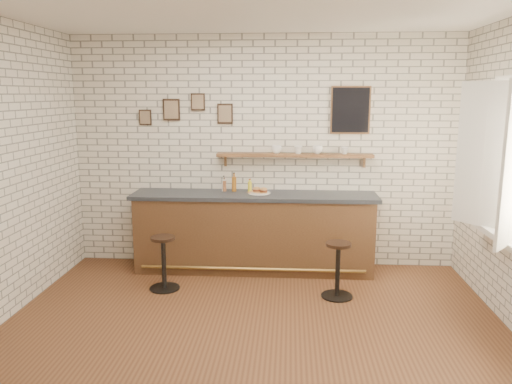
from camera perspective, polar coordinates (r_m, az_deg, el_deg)
ground at (r=5.02m, az=-0.41°, el=-15.49°), size 5.00×5.00×0.00m
bar_counter at (r=6.43m, az=-0.23°, el=-4.59°), size 3.10×0.65×1.01m
sandwich_plate at (r=6.32m, az=0.39°, el=-0.12°), size 0.28×0.28×0.01m
ciabatta_sandwich at (r=6.32m, az=0.47°, el=0.23°), size 0.22×0.16×0.07m
potato_chips at (r=6.32m, az=0.17°, el=-0.05°), size 0.26×0.19×0.00m
bitters_bottle_brown at (r=6.48m, az=-3.66°, el=0.73°), size 0.06×0.06×0.18m
bitters_bottle_white at (r=6.48m, az=-3.70°, el=0.81°), size 0.05×0.05×0.20m
bitters_bottle_amber at (r=6.46m, az=-2.51°, el=0.96°), size 0.06×0.06×0.25m
condiment_bottle_yellow at (r=6.44m, az=-0.71°, el=0.67°), size 0.05×0.05×0.17m
bar_stool_left at (r=5.96m, az=-10.50°, el=-7.77°), size 0.35×0.35×0.64m
bar_stool_right at (r=5.71m, az=9.33°, el=-8.57°), size 0.37×0.37×0.63m
wall_shelf at (r=6.43m, az=4.42°, el=4.20°), size 2.00×0.18×0.18m
shelf_cup_a at (r=6.42m, az=2.37°, el=4.88°), size 0.18×0.18×0.10m
shelf_cup_b at (r=6.42m, az=4.85°, el=4.83°), size 0.15×0.15×0.10m
shelf_cup_c at (r=6.42m, az=7.03°, el=4.82°), size 0.16×0.16×0.10m
shelf_cup_d at (r=6.45m, az=10.09°, el=4.69°), size 0.11×0.11×0.09m
back_wall_decor at (r=6.46m, az=2.93°, el=9.31°), size 2.96×0.02×0.56m
window_sill at (r=5.38m, az=26.37°, el=-4.61°), size 0.20×1.35×0.06m
casement_window at (r=5.22m, az=26.65°, el=3.34°), size 0.40×1.30×1.56m
book_lower at (r=5.26m, az=26.65°, el=-4.50°), size 0.28×0.30×0.02m
book_upper at (r=5.28m, az=26.57°, el=-4.23°), size 0.21×0.24×0.02m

